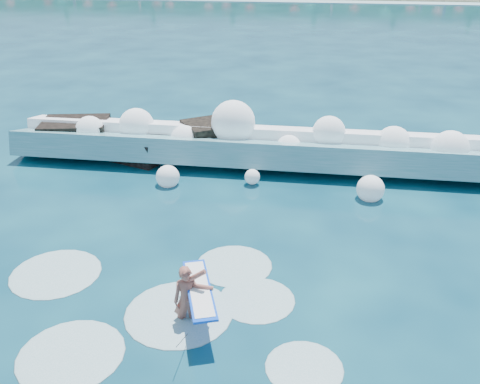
# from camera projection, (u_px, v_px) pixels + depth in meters

# --- Properties ---
(ground) EXTENTS (200.00, 200.00, 0.00)m
(ground) POSITION_uv_depth(u_px,v_px,m) (175.00, 259.00, 14.65)
(ground) COLOR #082D42
(ground) RESTS_ON ground
(wet_band) EXTENTS (140.00, 5.00, 0.08)m
(wet_band) POSITION_uv_depth(u_px,v_px,m) (298.00, 1.00, 74.45)
(wet_band) COLOR silver
(wet_band) RESTS_ON ground
(breaking_wave) EXTENTS (18.80, 2.89, 1.62)m
(breaking_wave) POSITION_uv_depth(u_px,v_px,m) (255.00, 148.00, 20.78)
(breaking_wave) COLOR teal
(breaking_wave) RESTS_ON ground
(rock_cluster) EXTENTS (8.58, 3.60, 1.53)m
(rock_cluster) POSITION_uv_depth(u_px,v_px,m) (137.00, 141.00, 21.76)
(rock_cluster) COLOR black
(rock_cluster) RESTS_ON ground
(surfer_with_board) EXTENTS (1.27, 2.89, 1.69)m
(surfer_with_board) POSITION_uv_depth(u_px,v_px,m) (190.00, 298.00, 12.05)
(surfer_with_board) COLOR #985447
(surfer_with_board) RESTS_ON ground
(wave_spray) EXTENTS (15.05, 4.28, 2.47)m
(wave_spray) POSITION_uv_depth(u_px,v_px,m) (264.00, 137.00, 20.44)
(wave_spray) COLOR white
(wave_spray) RESTS_ON ground
(surf_foam) EXTENTS (8.60, 6.05, 0.13)m
(surf_foam) POSITION_uv_depth(u_px,v_px,m) (156.00, 305.00, 12.81)
(surf_foam) COLOR silver
(surf_foam) RESTS_ON ground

